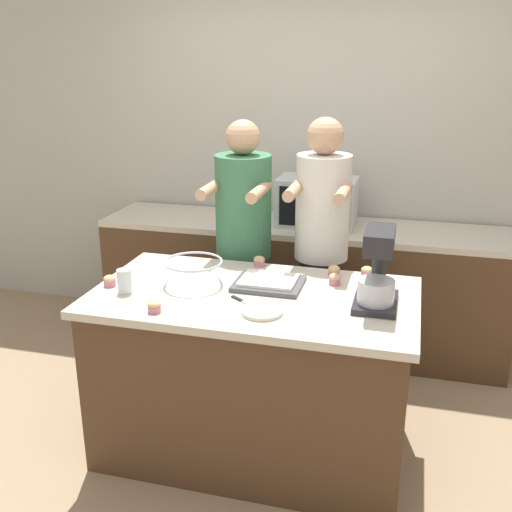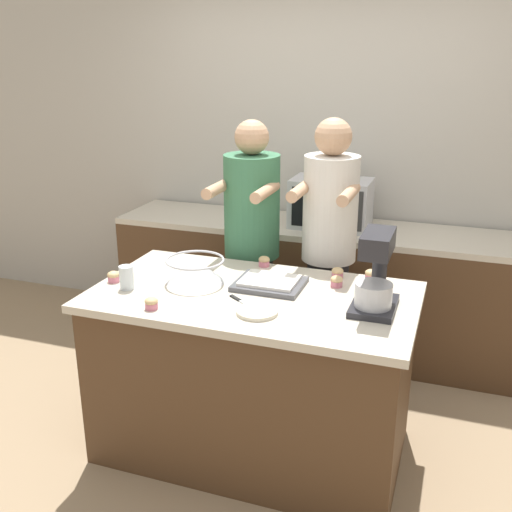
% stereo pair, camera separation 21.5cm
% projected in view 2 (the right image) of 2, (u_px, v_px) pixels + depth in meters
% --- Properties ---
extents(ground_plane, '(16.00, 16.00, 0.00)m').
position_uv_depth(ground_plane, '(253.00, 446.00, 3.24)').
color(ground_plane, '#937A5B').
extents(back_wall, '(10.00, 0.06, 2.70)m').
position_uv_depth(back_wall, '(330.00, 152.00, 4.26)').
color(back_wall, '#B2ADA3').
rests_on(back_wall, ground_plane).
extents(island_counter, '(1.60, 0.89, 0.90)m').
position_uv_depth(island_counter, '(253.00, 373.00, 3.10)').
color(island_counter, '#4C331E').
rests_on(island_counter, ground_plane).
extents(back_counter, '(2.80, 0.60, 0.90)m').
position_uv_depth(back_counter, '(314.00, 286.00, 4.24)').
color(back_counter, '#4C331E').
rests_on(back_counter, ground_plane).
extents(person_left, '(0.34, 0.51, 1.67)m').
position_uv_depth(person_left, '(252.00, 252.00, 3.61)').
color(person_left, '#232328').
rests_on(person_left, ground_plane).
extents(person_right, '(0.33, 0.50, 1.69)m').
position_uv_depth(person_right, '(328.00, 257.00, 3.46)').
color(person_right, '#232328').
rests_on(person_right, ground_plane).
extents(stand_mixer, '(0.20, 0.30, 0.38)m').
position_uv_depth(stand_mixer, '(376.00, 276.00, 2.72)').
color(stand_mixer, '#232328').
rests_on(stand_mixer, island_counter).
extents(mixing_bowl, '(0.30, 0.30, 0.13)m').
position_uv_depth(mixing_bowl, '(195.00, 270.00, 3.07)').
color(mixing_bowl, '#BCBCC1').
rests_on(mixing_bowl, island_counter).
extents(baking_tray, '(0.34, 0.28, 0.04)m').
position_uv_depth(baking_tray, '(270.00, 283.00, 3.03)').
color(baking_tray, '#4C4C51').
rests_on(baking_tray, island_counter).
extents(microwave_oven, '(0.52, 0.33, 0.33)m').
position_uv_depth(microwave_oven, '(331.00, 203.00, 4.01)').
color(microwave_oven, '#B7B7BC').
rests_on(microwave_oven, back_counter).
extents(drinking_glass, '(0.07, 0.07, 0.12)m').
position_uv_depth(drinking_glass, '(127.00, 277.00, 2.99)').
color(drinking_glass, silver).
rests_on(drinking_glass, island_counter).
extents(small_plate, '(0.19, 0.19, 0.02)m').
position_uv_depth(small_plate, '(257.00, 312.00, 2.72)').
color(small_plate, beige).
rests_on(small_plate, island_counter).
extents(knife, '(0.19, 0.14, 0.01)m').
position_uv_depth(knife, '(242.00, 302.00, 2.84)').
color(knife, '#BCBCC1').
rests_on(knife, island_counter).
extents(cupcake_0, '(0.06, 0.06, 0.06)m').
position_uv_depth(cupcake_0, '(371.00, 275.00, 3.12)').
color(cupcake_0, '#D17084').
rests_on(cupcake_0, island_counter).
extents(cupcake_1, '(0.06, 0.06, 0.06)m').
position_uv_depth(cupcake_1, '(151.00, 303.00, 2.76)').
color(cupcake_1, '#D17084').
rests_on(cupcake_1, island_counter).
extents(cupcake_2, '(0.06, 0.06, 0.06)m').
position_uv_depth(cupcake_2, '(264.00, 261.00, 3.32)').
color(cupcake_2, '#D17084').
rests_on(cupcake_2, island_counter).
extents(cupcake_3, '(0.06, 0.06, 0.06)m').
position_uv_depth(cupcake_3, '(113.00, 276.00, 3.09)').
color(cupcake_3, '#D17084').
rests_on(cupcake_3, island_counter).
extents(cupcake_4, '(0.06, 0.06, 0.06)m').
position_uv_depth(cupcake_4, '(337.00, 273.00, 3.14)').
color(cupcake_4, '#D17084').
rests_on(cupcake_4, island_counter).
extents(cupcake_5, '(0.06, 0.06, 0.06)m').
position_uv_depth(cupcake_5, '(337.00, 281.00, 3.03)').
color(cupcake_5, '#D17084').
rests_on(cupcake_5, island_counter).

